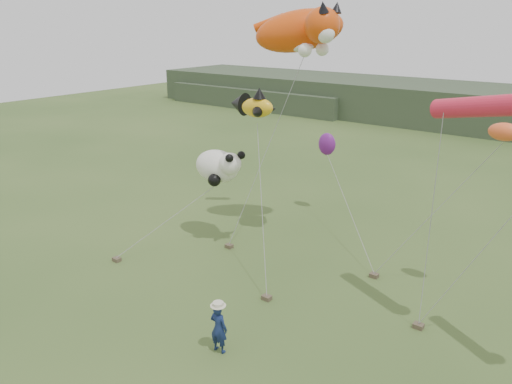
# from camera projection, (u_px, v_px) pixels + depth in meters

# --- Properties ---
(ground) EXTENTS (120.00, 120.00, 0.00)m
(ground) POSITION_uv_depth(u_px,v_px,m) (233.00, 358.00, 16.43)
(ground) COLOR #385123
(ground) RESTS_ON ground
(headland) EXTENTS (90.00, 13.00, 4.00)m
(headland) POSITION_uv_depth(u_px,v_px,m) (490.00, 110.00, 51.13)
(headland) COLOR #2D3D28
(headland) RESTS_ON ground
(festival_attendant) EXTENTS (0.68, 0.47, 1.78)m
(festival_attendant) POSITION_uv_depth(u_px,v_px,m) (219.00, 328.00, 16.51)
(festival_attendant) COLOR #14224E
(festival_attendant) RESTS_ON ground
(sandbag_anchors) EXTENTS (13.36, 6.11, 0.18)m
(sandbag_anchors) POSITION_uv_depth(u_px,v_px,m) (273.00, 278.00, 21.37)
(sandbag_anchors) COLOR brown
(sandbag_anchors) RESTS_ON ground
(cat_kite) EXTENTS (5.53, 4.05, 2.57)m
(cat_kite) POSITION_uv_depth(u_px,v_px,m) (304.00, 30.00, 22.86)
(cat_kite) COLOR #DB450B
(cat_kite) RESTS_ON ground
(fish_kite) EXTENTS (2.65, 1.79, 1.38)m
(fish_kite) POSITION_uv_depth(u_px,v_px,m) (250.00, 105.00, 22.20)
(fish_kite) COLOR gold
(fish_kite) RESTS_ON ground
(panda_kite) EXTENTS (2.83, 1.83, 1.76)m
(panda_kite) POSITION_uv_depth(u_px,v_px,m) (219.00, 166.00, 24.32)
(panda_kite) COLOR white
(panda_kite) RESTS_ON ground
(misc_kites) EXTENTS (10.87, 5.25, 3.70)m
(misc_kites) POSITION_uv_depth(u_px,v_px,m) (374.00, 141.00, 24.31)
(misc_kites) COLOR #FA602B
(misc_kites) RESTS_ON ground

